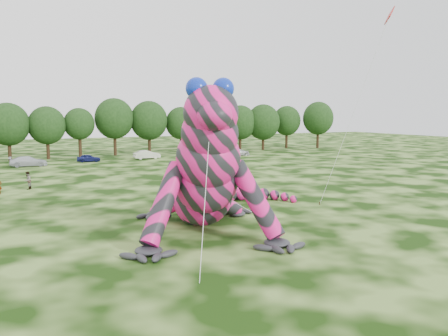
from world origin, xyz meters
TOP-DOWN VIEW (x-y plane):
  - ground at (0.00, 0.00)m, footprint 240.00×240.00m
  - inflatable_gecko at (2.58, 5.49)m, footprint 20.92×23.18m
  - flying_kite at (17.34, 3.59)m, footprint 3.91×4.30m
  - tree_7 at (-10.08, 56.80)m, footprint 6.68×6.01m
  - tree_8 at (-4.22, 56.99)m, footprint 6.14×5.53m
  - tree_9 at (1.06, 57.35)m, footprint 5.27×4.74m
  - tree_10 at (7.40, 58.58)m, footprint 7.09×6.38m
  - tree_11 at (13.79, 58.20)m, footprint 7.01×6.31m
  - tree_12 at (20.01, 57.74)m, footprint 5.99×5.39m
  - tree_13 at (27.13, 57.13)m, footprint 6.83×6.15m
  - tree_14 at (33.46, 58.72)m, footprint 6.82×6.14m
  - tree_15 at (38.47, 57.77)m, footprint 7.17×6.45m
  - tree_16 at (45.45, 59.37)m, footprint 6.26×5.63m
  - tree_17 at (51.95, 56.66)m, footprint 6.98×6.28m
  - car_3 at (-7.55, 47.07)m, footprint 5.28×2.33m
  - car_4 at (1.32, 49.49)m, footprint 3.84×2.05m
  - car_5 at (10.98, 49.89)m, footprint 4.56×1.74m
  - car_6 at (20.93, 49.16)m, footprint 4.93×2.48m
  - car_7 at (27.24, 48.15)m, footprint 5.03×2.11m
  - spectator_2 at (12.77, 30.03)m, footprint 1.29×1.16m
  - spectator_1 at (-8.10, 25.94)m, footprint 0.94×1.07m
  - spectator_3 at (13.70, 31.93)m, footprint 1.10×0.72m
  - spectator_5 at (6.39, 16.53)m, footprint 1.33×1.72m

SIDE VIEW (x-z plane):
  - ground at x=0.00m, z-range 0.00..0.00m
  - car_4 at x=1.32m, z-range 0.00..1.24m
  - car_6 at x=20.93m, z-range 0.00..1.34m
  - car_7 at x=27.24m, z-range 0.00..1.45m
  - car_5 at x=10.98m, z-range 0.00..1.48m
  - car_3 at x=-7.55m, z-range 0.00..1.51m
  - spectator_2 at x=12.77m, z-range 0.00..1.74m
  - spectator_3 at x=13.70m, z-range 0.00..1.75m
  - spectator_5 at x=6.39m, z-range 0.00..1.82m
  - spectator_1 at x=-8.10m, z-range 0.00..1.83m
  - tree_9 at x=1.06m, z-range 0.00..8.68m
  - tree_8 at x=-4.22m, z-range 0.00..8.94m
  - tree_12 at x=20.01m, z-range 0.00..8.97m
  - tree_16 at x=45.45m, z-range 0.00..9.37m
  - tree_14 at x=33.46m, z-range 0.00..9.40m
  - tree_7 at x=-10.08m, z-range 0.00..9.48m
  - tree_15 at x=38.47m, z-range 0.00..9.63m
  - inflatable_gecko at x=2.58m, z-range 0.00..9.87m
  - tree_11 at x=13.79m, z-range 0.00..10.07m
  - tree_13 at x=27.13m, z-range 0.00..10.13m
  - tree_17 at x=51.95m, z-range 0.00..10.30m
  - tree_10 at x=7.40m, z-range 0.00..10.50m
  - flying_kite at x=17.34m, z-range 6.04..22.25m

